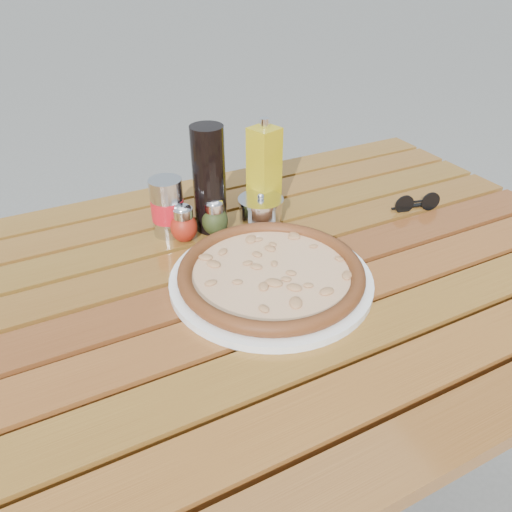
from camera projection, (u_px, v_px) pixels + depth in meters
name	position (u px, v px, depth m)	size (l,w,h in m)	color
ground	(259.00, 505.00, 1.32)	(60.00, 60.00, 0.00)	slate
table	(261.00, 307.00, 0.95)	(1.40, 0.90, 0.75)	#3C230D
plate	(271.00, 280.00, 0.89)	(0.36, 0.36, 0.01)	white
pizza	(271.00, 272.00, 0.88)	(0.34, 0.34, 0.03)	#FFE3B6
pepper_shaker	(184.00, 224.00, 0.99)	(0.07, 0.07, 0.08)	#A82513
oregano_shaker	(215.00, 217.00, 1.01)	(0.06, 0.06, 0.08)	#343E19
dark_bottle	(209.00, 180.00, 0.99)	(0.07, 0.07, 0.22)	black
soda_can	(168.00, 208.00, 1.01)	(0.09, 0.09, 0.12)	silver
olive_oil_cruet	(264.00, 170.00, 1.07)	(0.07, 0.07, 0.21)	#B19A12
parmesan_tin	(261.00, 211.00, 1.05)	(0.10, 0.10, 0.07)	silver
sunglasses	(417.00, 203.00, 1.11)	(0.11, 0.04, 0.04)	black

